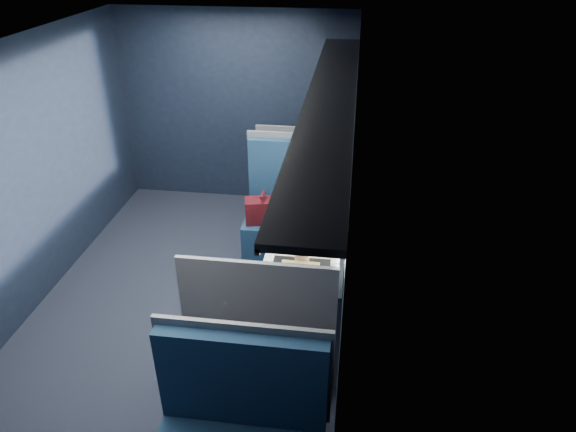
# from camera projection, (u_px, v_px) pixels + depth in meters

# --- Properties ---
(ground) EXTENTS (2.80, 4.20, 0.01)m
(ground) POSITION_uv_depth(u_px,v_px,m) (194.00, 297.00, 4.88)
(ground) COLOR black
(room_shell) EXTENTS (3.00, 4.40, 2.40)m
(room_shell) POSITION_uv_depth(u_px,v_px,m) (181.00, 152.00, 4.14)
(room_shell) COLOR black
(room_shell) RESTS_ON ground
(table) EXTENTS (0.62, 1.00, 0.74)m
(table) POSITION_uv_depth(u_px,v_px,m) (303.00, 246.00, 4.43)
(table) COLOR #54565E
(table) RESTS_ON ground
(seat_bay_near) EXTENTS (1.04, 0.62, 1.26)m
(seat_bay_near) POSITION_uv_depth(u_px,v_px,m) (293.00, 218.00, 5.32)
(seat_bay_near) COLOR #0D203A
(seat_bay_near) RESTS_ON ground
(seat_bay_far) EXTENTS (1.04, 0.62, 1.26)m
(seat_bay_far) POSITION_uv_depth(u_px,v_px,m) (266.00, 336.00, 3.82)
(seat_bay_far) COLOR #0D203A
(seat_bay_far) RESTS_ON ground
(seat_row_front) EXTENTS (1.04, 0.51, 1.16)m
(seat_row_front) POSITION_uv_depth(u_px,v_px,m) (304.00, 181.00, 6.12)
(seat_row_front) COLOR #0D203A
(seat_row_front) RESTS_ON ground
(man) EXTENTS (0.53, 0.56, 1.32)m
(man) POSITION_uv_depth(u_px,v_px,m) (318.00, 203.00, 4.99)
(man) COLOR black
(man) RESTS_ON ground
(woman) EXTENTS (0.53, 0.56, 1.32)m
(woman) POSITION_uv_depth(u_px,v_px,m) (302.00, 291.00, 3.78)
(woman) COLOR black
(woman) RESTS_ON ground
(papers) EXTENTS (0.75, 0.93, 0.01)m
(papers) POSITION_uv_depth(u_px,v_px,m) (302.00, 238.00, 4.39)
(papers) COLOR white
(papers) RESTS_ON table
(laptop) EXTENTS (0.26, 0.33, 0.23)m
(laptop) POSITION_uv_depth(u_px,v_px,m) (337.00, 231.00, 4.36)
(laptop) COLOR silver
(laptop) RESTS_ON table
(bottle_small) EXTENTS (0.07, 0.07, 0.25)m
(bottle_small) POSITION_uv_depth(u_px,v_px,m) (327.00, 218.00, 4.48)
(bottle_small) COLOR silver
(bottle_small) RESTS_ON table
(cup) EXTENTS (0.07, 0.07, 0.09)m
(cup) POSITION_uv_depth(u_px,v_px,m) (341.00, 211.00, 4.71)
(cup) COLOR white
(cup) RESTS_ON table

